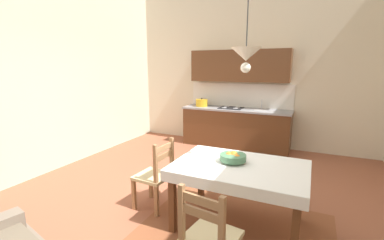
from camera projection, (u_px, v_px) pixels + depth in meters
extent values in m
cube|color=#99563D|center=(190.00, 208.00, 3.58)|extent=(6.11, 6.87, 0.10)
cube|color=beige|center=(250.00, 60.00, 6.01)|extent=(6.11, 0.12, 3.97)
cube|color=beige|center=(36.00, 57.00, 4.33)|extent=(0.12, 6.87, 3.97)
cube|color=brown|center=(235.00, 230.00, 3.01)|extent=(2.10, 1.60, 0.01)
cube|color=#56331C|center=(235.00, 129.00, 6.07)|extent=(2.41, 0.60, 0.86)
cube|color=gray|center=(236.00, 109.00, 5.97)|extent=(2.44, 0.63, 0.04)
cube|color=silver|center=(240.00, 95.00, 6.18)|extent=(2.41, 0.01, 0.55)
cube|color=#56331C|center=(239.00, 66.00, 5.90)|extent=(2.22, 0.34, 0.70)
cube|color=black|center=(232.00, 148.00, 5.90)|extent=(2.37, 0.02, 0.09)
cylinder|color=silver|center=(260.00, 110.00, 5.75)|extent=(0.34, 0.34, 0.02)
cylinder|color=silver|center=(262.00, 104.00, 5.85)|extent=(0.02, 0.02, 0.22)
cube|color=black|center=(231.00, 108.00, 6.02)|extent=(0.52, 0.42, 0.01)
cylinder|color=silver|center=(224.00, 108.00, 5.98)|extent=(0.11, 0.11, 0.01)
cylinder|color=silver|center=(235.00, 108.00, 5.88)|extent=(0.11, 0.11, 0.01)
cylinder|color=silver|center=(227.00, 106.00, 6.16)|extent=(0.11, 0.11, 0.01)
cylinder|color=silver|center=(238.00, 107.00, 6.05)|extent=(0.11, 0.11, 0.01)
cylinder|color=gold|center=(202.00, 103.00, 6.29)|extent=(0.28, 0.28, 0.15)
cylinder|color=gold|center=(202.00, 100.00, 6.27)|extent=(0.29, 0.29, 0.02)
sphere|color=black|center=(202.00, 99.00, 6.27)|extent=(0.04, 0.04, 0.04)
cube|color=brown|center=(240.00, 166.00, 2.95)|extent=(1.40, 0.94, 0.02)
cube|color=brown|center=(172.00, 202.00, 2.92)|extent=(0.07, 0.07, 0.73)
cube|color=brown|center=(295.00, 231.00, 2.39)|extent=(0.07, 0.07, 0.73)
cube|color=brown|center=(201.00, 174.00, 3.65)|extent=(0.07, 0.07, 0.73)
cube|color=brown|center=(300.00, 193.00, 3.13)|extent=(0.07, 0.07, 0.73)
cube|color=white|center=(240.00, 165.00, 2.95)|extent=(1.46, 1.00, 0.00)
cube|color=white|center=(226.00, 189.00, 2.51)|extent=(1.46, 0.01, 0.12)
cube|color=white|center=(250.00, 157.00, 3.40)|extent=(1.46, 0.01, 0.12)
cube|color=white|center=(182.00, 161.00, 3.26)|extent=(0.01, 1.00, 0.12)
cube|color=white|center=(310.00, 182.00, 2.66)|extent=(0.01, 1.00, 0.12)
cube|color=#D1BC89|center=(212.00, 237.00, 2.21)|extent=(0.48, 0.48, 0.04)
cube|color=#A3754C|center=(182.00, 237.00, 2.15)|extent=(0.05, 0.05, 0.93)
cube|color=#A3754C|center=(201.00, 201.00, 1.98)|extent=(0.32, 0.07, 0.07)
cube|color=#A3754C|center=(201.00, 214.00, 2.00)|extent=(0.32, 0.07, 0.07)
cube|color=#D1BC89|center=(153.00, 176.00, 3.44)|extent=(0.45, 0.45, 0.04)
cube|color=#A3754C|center=(134.00, 195.00, 3.41)|extent=(0.05, 0.05, 0.41)
cube|color=#A3754C|center=(151.00, 184.00, 3.72)|extent=(0.05, 0.05, 0.41)
cube|color=#A3754C|center=(156.00, 182.00, 3.19)|extent=(0.05, 0.05, 0.93)
cube|color=#A3754C|center=(172.00, 171.00, 3.50)|extent=(0.05, 0.05, 0.93)
cube|color=#A3754C|center=(164.00, 148.00, 3.27)|extent=(0.04, 0.32, 0.07)
cube|color=#A3754C|center=(164.00, 156.00, 3.29)|extent=(0.04, 0.32, 0.07)
cylinder|color=#4C7F5B|center=(233.00, 161.00, 3.03)|extent=(0.17, 0.17, 0.02)
cylinder|color=#4C7F5B|center=(233.00, 157.00, 3.02)|extent=(0.30, 0.30, 0.07)
sphere|color=orange|center=(229.00, 156.00, 3.05)|extent=(0.09, 0.09, 0.09)
sphere|color=orange|center=(237.00, 158.00, 2.98)|extent=(0.08, 0.08, 0.08)
sphere|color=orange|center=(234.00, 155.00, 3.04)|extent=(0.10, 0.10, 0.10)
cylinder|color=black|center=(247.00, 22.00, 2.71)|extent=(0.01, 0.01, 0.57)
cone|color=silver|center=(246.00, 54.00, 2.77)|extent=(0.32, 0.32, 0.14)
sphere|color=white|center=(246.00, 68.00, 2.80)|extent=(0.11, 0.11, 0.11)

